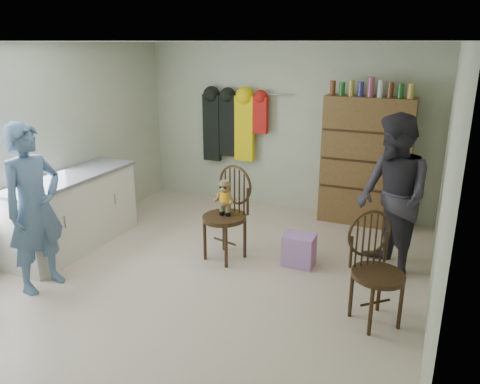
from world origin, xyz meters
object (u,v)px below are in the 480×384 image
at_px(chair_front, 227,207).
at_px(chair_far, 375,265).
at_px(dresser, 366,161).
at_px(counter, 73,211).

bearing_deg(chair_front, chair_far, -5.05).
bearing_deg(dresser, counter, -144.32).
xyz_separation_m(chair_far, dresser, (-0.51, 2.49, 0.35)).
relative_size(counter, chair_far, 1.77).
height_order(counter, chair_far, chair_far).
height_order(chair_front, chair_far, chair_front).
xyz_separation_m(chair_front, dresser, (1.29, 1.81, 0.27)).
xyz_separation_m(counter, dresser, (3.20, 2.30, 0.44)).
bearing_deg(dresser, chair_far, -78.49).
distance_m(chair_front, dresser, 2.24).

